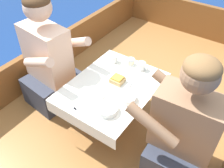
# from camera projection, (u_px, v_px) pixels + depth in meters

# --- Properties ---
(ground_plane) EXTENTS (60.00, 60.00, 0.00)m
(ground_plane) POSITION_uv_depth(u_px,v_px,m) (112.00, 146.00, 2.36)
(ground_plane) COLOR navy
(boat_deck) EXTENTS (1.91, 3.72, 0.36)m
(boat_deck) POSITION_uv_depth(u_px,v_px,m) (112.00, 134.00, 2.25)
(boat_deck) COLOR #9E6B38
(boat_deck) RESTS_ON ground_plane
(gunwale_port) EXTENTS (0.06, 3.72, 0.36)m
(gunwale_port) POSITION_uv_depth(u_px,v_px,m) (34.00, 67.00, 2.41)
(gunwale_port) COLOR brown
(gunwale_port) RESTS_ON boat_deck
(bow_coaming) EXTENTS (1.79, 0.06, 0.41)m
(bow_coaming) POSITION_uv_depth(u_px,v_px,m) (195.00, 19.00, 3.13)
(bow_coaming) COLOR brown
(bow_coaming) RESTS_ON boat_deck
(cockpit_table) EXTENTS (0.60, 0.78, 0.40)m
(cockpit_table) POSITION_uv_depth(u_px,v_px,m) (112.00, 90.00, 1.89)
(cockpit_table) COLOR #B2B2B7
(cockpit_table) RESTS_ON boat_deck
(person_port) EXTENTS (0.55, 0.49, 1.00)m
(person_port) POSITION_uv_depth(u_px,v_px,m) (49.00, 63.00, 2.09)
(person_port) COLOR #333847
(person_port) RESTS_ON boat_deck
(person_starboard) EXTENTS (0.54, 0.46, 0.94)m
(person_starboard) POSITION_uv_depth(u_px,v_px,m) (183.00, 131.00, 1.57)
(person_starboard) COLOR #333847
(person_starboard) RESTS_ON boat_deck
(plate_sandwich) EXTENTS (0.21, 0.21, 0.01)m
(plate_sandwich) POSITION_uv_depth(u_px,v_px,m) (117.00, 82.00, 1.89)
(plate_sandwich) COLOR silver
(plate_sandwich) RESTS_ON cockpit_table
(plate_bread) EXTENTS (0.17, 0.17, 0.01)m
(plate_bread) POSITION_uv_depth(u_px,v_px,m) (93.00, 94.00, 1.79)
(plate_bread) COLOR silver
(plate_bread) RESTS_ON cockpit_table
(sandwich) EXTENTS (0.10, 0.09, 0.05)m
(sandwich) POSITION_uv_depth(u_px,v_px,m) (117.00, 80.00, 1.87)
(sandwich) COLOR tan
(sandwich) RESTS_ON plate_sandwich
(bowl_port_near) EXTENTS (0.12, 0.12, 0.04)m
(bowl_port_near) POSITION_uv_depth(u_px,v_px,m) (127.00, 98.00, 1.74)
(bowl_port_near) COLOR silver
(bowl_port_near) RESTS_ON cockpit_table
(bowl_starboard_near) EXTENTS (0.15, 0.15, 0.04)m
(bowl_starboard_near) POSITION_uv_depth(u_px,v_px,m) (107.00, 109.00, 1.66)
(bowl_starboard_near) COLOR silver
(bowl_starboard_near) RESTS_ON cockpit_table
(coffee_cup_port) EXTENTS (0.09, 0.07, 0.06)m
(coffee_cup_port) POSITION_uv_depth(u_px,v_px,m) (114.00, 59.00, 2.08)
(coffee_cup_port) COLOR silver
(coffee_cup_port) RESTS_ON cockpit_table
(coffee_cup_starboard) EXTENTS (0.09, 0.07, 0.06)m
(coffee_cup_starboard) POSITION_uv_depth(u_px,v_px,m) (142.00, 66.00, 2.00)
(coffee_cup_starboard) COLOR silver
(coffee_cup_starboard) RESTS_ON cockpit_table
(tin_can) EXTENTS (0.07, 0.07, 0.05)m
(tin_can) POSITION_uv_depth(u_px,v_px,m) (131.00, 62.00, 2.05)
(tin_can) COLOR silver
(tin_can) RESTS_ON cockpit_table
(utensil_spoon_port) EXTENTS (0.11, 0.15, 0.01)m
(utensil_spoon_port) POSITION_uv_depth(u_px,v_px,m) (131.00, 74.00, 1.97)
(utensil_spoon_port) COLOR silver
(utensil_spoon_port) RESTS_ON cockpit_table
(utensil_fork_port) EXTENTS (0.17, 0.05, 0.00)m
(utensil_fork_port) POSITION_uv_depth(u_px,v_px,m) (80.00, 113.00, 1.66)
(utensil_fork_port) COLOR silver
(utensil_fork_port) RESTS_ON cockpit_table
(utensil_knife_starboard) EXTENTS (0.17, 0.06, 0.00)m
(utensil_knife_starboard) POSITION_uv_depth(u_px,v_px,m) (84.00, 107.00, 1.70)
(utensil_knife_starboard) COLOR silver
(utensil_knife_starboard) RESTS_ON cockpit_table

